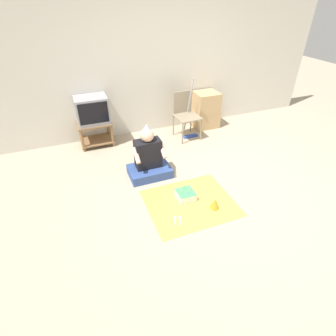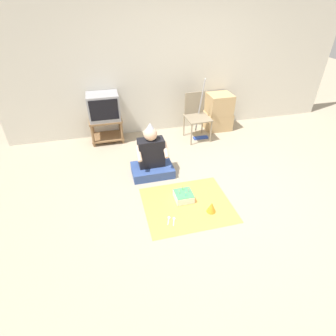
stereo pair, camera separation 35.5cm
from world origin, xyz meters
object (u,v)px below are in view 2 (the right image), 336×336
object	(u,v)px
dust_mop	(200,121)
birthday_cake	(184,196)
tv	(104,107)
cardboard_box_stack	(218,112)
party_hat_blue	(212,207)
person_seated	(152,159)
folding_chair	(196,113)

from	to	relation	value
dust_mop	birthday_cake	size ratio (longest dim) A/B	4.74
tv	dust_mop	distance (m)	1.77
dust_mop	cardboard_box_stack	bearing A→B (deg)	28.39
dust_mop	birthday_cake	xyz separation A→B (m)	(-0.84, -1.69, -0.26)
tv	party_hat_blue	size ratio (longest dim) A/B	3.81
person_seated	party_hat_blue	world-z (taller)	person_seated
folding_chair	person_seated	bearing A→B (deg)	-136.43
birthday_cake	party_hat_blue	xyz separation A→B (m)	(0.27, -0.31, 0.02)
folding_chair	person_seated	xyz separation A→B (m)	(-1.04, -0.99, -0.22)
birthday_cake	party_hat_blue	size ratio (longest dim) A/B	1.68
tv	birthday_cake	bearing A→B (deg)	-65.95
person_seated	party_hat_blue	xyz separation A→B (m)	(0.56, -1.02, -0.19)
birthday_cake	person_seated	bearing A→B (deg)	112.05
person_seated	birthday_cake	distance (m)	0.79
tv	party_hat_blue	xyz separation A→B (m)	(1.15, -2.28, -0.58)
person_seated	folding_chair	bearing A→B (deg)	43.57
tv	birthday_cake	xyz separation A→B (m)	(0.88, -1.97, -0.60)
tv	birthday_cake	distance (m)	2.24
person_seated	party_hat_blue	distance (m)	1.18
folding_chair	dust_mop	world-z (taller)	dust_mop
dust_mop	party_hat_blue	distance (m)	2.09
person_seated	cardboard_box_stack	bearing A→B (deg)	37.65
person_seated	birthday_cake	size ratio (longest dim) A/B	3.53
cardboard_box_stack	dust_mop	bearing A→B (deg)	-151.61
folding_chair	party_hat_blue	size ratio (longest dim) A/B	5.92
cardboard_box_stack	dust_mop	xyz separation A→B (m)	(-0.47, -0.25, -0.03)
folding_chair	person_seated	distance (m)	1.45
dust_mop	party_hat_blue	world-z (taller)	dust_mop
person_seated	party_hat_blue	bearing A→B (deg)	-61.33
person_seated	birthday_cake	world-z (taller)	person_seated
cardboard_box_stack	person_seated	world-z (taller)	person_seated
folding_chair	dust_mop	size ratio (longest dim) A/B	0.74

